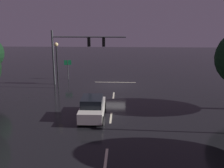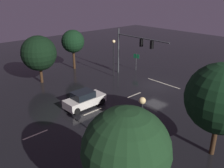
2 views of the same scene
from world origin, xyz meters
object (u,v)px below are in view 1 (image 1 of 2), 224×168
object	(u,v)px
street_lamp_right_kerb	(57,57)
route_sign	(68,65)
car_approaching	(92,108)
traffic_signal_assembly	(77,47)

from	to	relation	value
street_lamp_right_kerb	route_sign	xyz separation A→B (m)	(-0.22, -4.30, -1.75)
route_sign	car_approaching	bearing A→B (deg)	109.82
traffic_signal_assembly	car_approaching	bearing A→B (deg)	105.86
traffic_signal_assembly	street_lamp_right_kerb	world-z (taller)	traffic_signal_assembly
traffic_signal_assembly	car_approaching	xyz separation A→B (m)	(-2.89, 10.19, -3.56)
car_approaching	route_sign	world-z (taller)	route_sign
car_approaching	route_sign	size ratio (longest dim) A/B	1.75
traffic_signal_assembly	street_lamp_right_kerb	size ratio (longest dim) A/B	1.67
street_lamp_right_kerb	car_approaching	bearing A→B (deg)	119.66
car_approaching	street_lamp_right_kerb	xyz separation A→B (m)	(4.83, -8.49, 2.76)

